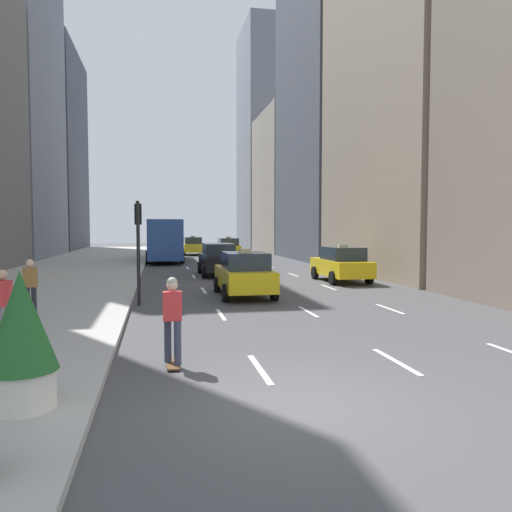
# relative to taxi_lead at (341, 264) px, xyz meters

# --- Properties ---
(ground_plane) EXTENTS (160.00, 160.00, 0.00)m
(ground_plane) POSITION_rel_taxi_lead_xyz_m (-6.80, -16.14, -0.88)
(ground_plane) COLOR #474749
(sidewalk_left) EXTENTS (8.00, 66.00, 0.15)m
(sidewalk_left) POSITION_rel_taxi_lead_xyz_m (-13.80, 10.86, -0.81)
(sidewalk_left) COLOR #ADAAA3
(sidewalk_left) RESTS_ON ground
(lane_markings) EXTENTS (5.72, 56.00, 0.01)m
(lane_markings) POSITION_rel_taxi_lead_xyz_m (-4.20, 6.86, -0.87)
(lane_markings) COLOR white
(lane_markings) RESTS_ON ground
(building_row_right) EXTENTS (6.00, 63.98, 32.31)m
(building_row_right) POSITION_rel_taxi_lead_xyz_m (5.20, 17.37, 11.79)
(building_row_right) COLOR gray
(building_row_right) RESTS_ON ground
(taxi_lead) EXTENTS (2.02, 4.40, 1.87)m
(taxi_lead) POSITION_rel_taxi_lead_xyz_m (0.00, 0.00, 0.00)
(taxi_lead) COLOR yellow
(taxi_lead) RESTS_ON ground
(taxi_second) EXTENTS (2.02, 4.40, 1.87)m
(taxi_second) POSITION_rel_taxi_lead_xyz_m (-5.60, -4.25, 0.00)
(taxi_second) COLOR yellow
(taxi_second) RESTS_ON ground
(taxi_third) EXTENTS (2.02, 4.40, 1.87)m
(taxi_third) POSITION_rel_taxi_lead_xyz_m (-2.80, 20.68, 0.00)
(taxi_third) COLOR yellow
(taxi_third) RESTS_ON ground
(taxi_fourth) EXTENTS (2.02, 4.40, 1.87)m
(taxi_fourth) POSITION_rel_taxi_lead_xyz_m (-5.60, 25.46, 0.00)
(taxi_fourth) COLOR yellow
(taxi_fourth) RESTS_ON ground
(sedan_black_near) EXTENTS (2.02, 4.71, 1.79)m
(sedan_black_near) POSITION_rel_taxi_lead_xyz_m (-5.60, 4.43, 0.03)
(sedan_black_near) COLOR black
(sedan_black_near) RESTS_ON ground
(city_bus) EXTENTS (2.80, 11.61, 3.25)m
(city_bus) POSITION_rel_taxi_lead_xyz_m (-8.41, 17.31, 0.91)
(city_bus) COLOR #2D519E
(city_bus) RESTS_ON ground
(skateboarder) EXTENTS (0.36, 0.80, 1.75)m
(skateboarder) POSITION_rel_taxi_lead_xyz_m (-8.62, -13.65, 0.08)
(skateboarder) COLOR brown
(skateboarder) RESTS_ON ground
(planter_with_shrub) EXTENTS (1.00, 1.00, 1.95)m
(planter_with_shrub) POSITION_rel_taxi_lead_xyz_m (-10.76, -15.92, 0.27)
(planter_with_shrub) COLOR silver
(planter_with_shrub) RESTS_ON sidewalk_left
(pedestrian_near_curb) EXTENTS (0.36, 0.22, 1.65)m
(pedestrian_near_curb) POSITION_rel_taxi_lead_xyz_m (-12.14, -11.90, 0.19)
(pedestrian_near_curb) COLOR gray
(pedestrian_near_curb) RESTS_ON sidewalk_left
(pedestrian_mid_block) EXTENTS (0.36, 0.22, 1.65)m
(pedestrian_mid_block) POSITION_rel_taxi_lead_xyz_m (-12.43, -8.33, 0.19)
(pedestrian_mid_block) COLOR #23232D
(pedestrian_mid_block) RESTS_ON sidewalk_left
(traffic_light_pole) EXTENTS (0.24, 0.42, 3.60)m
(traffic_light_pole) POSITION_rel_taxi_lead_xyz_m (-9.55, -5.62, 1.53)
(traffic_light_pole) COLOR black
(traffic_light_pole) RESTS_ON ground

